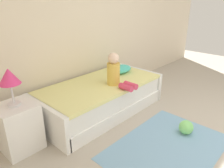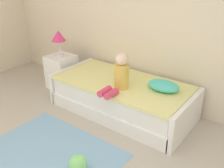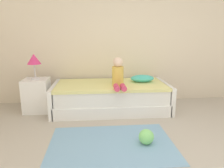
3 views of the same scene
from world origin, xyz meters
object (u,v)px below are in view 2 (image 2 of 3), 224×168
object	(u,v)px
nightstand	(62,72)
table_lamp	(59,37)
pillow	(163,86)
toy_ball	(78,164)
bed	(122,97)
child_figure	(119,75)

from	to	relation	value
nightstand	table_lamp	world-z (taller)	table_lamp
nightstand	pillow	bearing A→B (deg)	1.63
nightstand	toy_ball	world-z (taller)	nightstand
bed	nightstand	xyz separation A→B (m)	(-1.35, 0.04, 0.05)
bed	table_lamp	xyz separation A→B (m)	(-1.35, 0.04, 0.69)
nightstand	pillow	size ratio (longest dim) A/B	1.36
nightstand	table_lamp	size ratio (longest dim) A/B	1.33
nightstand	table_lamp	distance (m)	0.64
table_lamp	bed	bearing A→B (deg)	-1.88
child_figure	toy_ball	world-z (taller)	child_figure
bed	child_figure	xyz separation A→B (m)	(0.11, -0.23, 0.46)
nightstand	child_figure	world-z (taller)	child_figure
toy_ball	nightstand	bearing A→B (deg)	141.01
child_figure	bed	bearing A→B (deg)	115.28
pillow	toy_ball	world-z (taller)	pillow
table_lamp	child_figure	xyz separation A→B (m)	(1.46, -0.27, -0.23)
bed	toy_ball	xyz separation A→B (m)	(0.35, -1.33, -0.15)
table_lamp	toy_ball	world-z (taller)	table_lamp
bed	nightstand	distance (m)	1.35
nightstand	toy_ball	xyz separation A→B (m)	(1.70, -1.37, -0.20)
toy_ball	child_figure	bearing A→B (deg)	102.21
table_lamp	nightstand	bearing A→B (deg)	0.00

